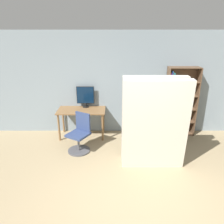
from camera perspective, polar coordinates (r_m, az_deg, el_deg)
The scene contains 8 objects.
ground_plane at distance 3.84m, azimuth 5.83°, elevation -23.59°, with size 16.00×16.00×0.00m, color #9E8966.
wall_back at distance 5.84m, azimuth 3.40°, elevation 7.32°, with size 8.00×0.06×2.70m.
desk at distance 5.75m, azimuth -8.21°, elevation -0.39°, with size 1.23×0.64×0.75m.
monitor at distance 5.82m, azimuth -7.23°, elevation 4.19°, with size 0.46×0.17×0.56m.
office_chair at distance 5.17m, azimuth -8.67°, elevation -6.35°, with size 0.60×0.60×0.91m.
bookshelf at distance 6.05m, azimuth 16.30°, elevation 2.33°, with size 0.80×0.33×1.82m.
mattress_near at distance 4.32m, azimuth 11.03°, elevation -3.61°, with size 1.26×0.31×1.87m.
mattress_far at distance 4.57m, azimuth 10.40°, elevation -2.23°, with size 1.26×0.23×1.87m.
Camera 1 is at (-0.37, -2.75, 2.66)m, focal length 35.00 mm.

